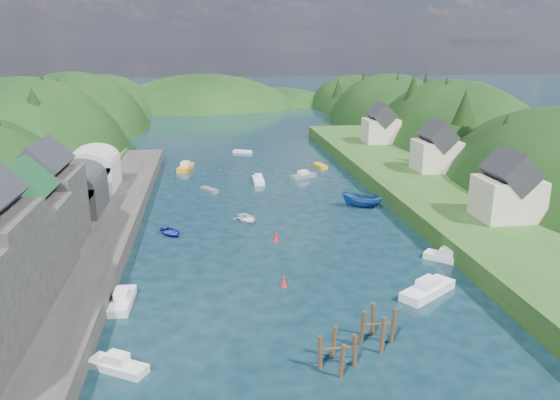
{
  "coord_description": "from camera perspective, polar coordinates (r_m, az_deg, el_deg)",
  "views": [
    {
      "loc": [
        -8.68,
        -37.28,
        23.08
      ],
      "look_at": [
        0.0,
        28.0,
        4.0
      ],
      "focal_mm": 35.0,
      "sensor_mm": 36.0,
      "label": 1
    }
  ],
  "objects": [
    {
      "name": "hillside_left",
      "position": [
        122.04,
        -24.6,
        -0.11
      ],
      "size": [
        44.0,
        245.56,
        52.0
      ],
      "color": "black",
      "rests_on": "ground"
    },
    {
      "name": "far_hills",
      "position": [
        214.21,
        -4.87,
        7.0
      ],
      "size": [
        103.0,
        68.0,
        44.0
      ],
      "color": "black",
      "rests_on": "ground"
    },
    {
      "name": "right_bank_cottages",
      "position": [
        94.72,
        15.41,
        5.09
      ],
      "size": [
        9.0,
        59.24,
        8.41
      ],
      "color": "beige",
      "rests_on": "terrace_right"
    },
    {
      "name": "terrace_right",
      "position": [
        87.09,
        15.45,
        1.01
      ],
      "size": [
        16.0,
        120.0,
        2.4
      ],
      "primitive_type": "cube",
      "color": "#234719",
      "rests_on": "ground"
    },
    {
      "name": "hillside_right",
      "position": [
        128.13,
        17.45,
        1.63
      ],
      "size": [
        36.0,
        245.56,
        48.0
      ],
      "color": "black",
      "rests_on": "ground"
    },
    {
      "name": "moored_boats",
      "position": [
        63.08,
        -0.76,
        -4.67
      ],
      "size": [
        39.18,
        95.53,
        2.35
      ],
      "color": "white",
      "rests_on": "ground"
    },
    {
      "name": "ground",
      "position": [
        90.69,
        -1.83,
        1.41
      ],
      "size": [
        600.0,
        600.0,
        0.0
      ],
      "primitive_type": "plane",
      "color": "black",
      "rests_on": "ground"
    },
    {
      "name": "boat_sheds",
      "position": [
        80.22,
        -19.86,
        2.36
      ],
      "size": [
        7.0,
        21.0,
        7.5
      ],
      "color": "#2D2D30",
      "rests_on": "quay_left"
    },
    {
      "name": "piling_cluster_far",
      "position": [
        44.83,
        10.16,
        -13.26
      ],
      "size": [
        2.99,
        2.81,
        3.64
      ],
      "color": "#382314",
      "rests_on": "ground"
    },
    {
      "name": "quay_left",
      "position": [
        63.27,
        -21.16,
        -5.41
      ],
      "size": [
        12.0,
        110.0,
        2.0
      ],
      "primitive_type": "cube",
      "color": "#2D2B28",
      "rests_on": "ground"
    },
    {
      "name": "channel_buoy_near",
      "position": [
        54.04,
        0.41,
        -8.56
      ],
      "size": [
        0.7,
        0.7,
        1.1
      ],
      "color": "red",
      "rests_on": "ground"
    },
    {
      "name": "hill_trees",
      "position": [
        104.12,
        -2.35,
        9.61
      ],
      "size": [
        90.17,
        148.43,
        12.45
      ],
      "color": "black",
      "rests_on": "ground"
    },
    {
      "name": "terrace_left_grass",
      "position": [
        65.23,
        -27.18,
        -5.26
      ],
      "size": [
        12.0,
        110.0,
        2.5
      ],
      "primitive_type": "cube",
      "color": "#234719",
      "rests_on": "ground"
    },
    {
      "name": "channel_buoy_far",
      "position": [
        65.94,
        -0.39,
        -3.89
      ],
      "size": [
        0.7,
        0.7,
        1.1
      ],
      "color": "red",
      "rests_on": "ground"
    },
    {
      "name": "piling_cluster_near",
      "position": [
        41.75,
        6.05,
        -15.77
      ],
      "size": [
        3.09,
        2.9,
        3.26
      ],
      "color": "#382314",
      "rests_on": "ground"
    }
  ]
}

